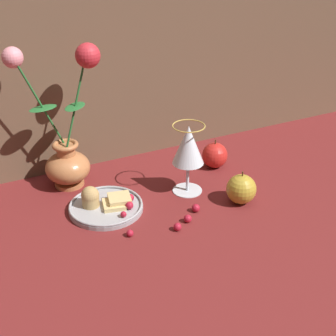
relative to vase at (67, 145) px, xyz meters
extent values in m
plane|color=maroon|center=(0.16, -0.17, -0.11)|extent=(2.40, 2.40, 0.00)
cylinder|color=#B77042|center=(0.00, 0.00, -0.11)|extent=(0.08, 0.08, 0.01)
ellipsoid|color=#B77042|center=(0.00, 0.00, -0.06)|extent=(0.11, 0.11, 0.08)
cylinder|color=#B77042|center=(0.00, 0.00, -0.02)|extent=(0.05, 0.05, 0.04)
torus|color=#B77042|center=(0.00, 0.00, 0.00)|extent=(0.07, 0.07, 0.01)
cylinder|color=#23662D|center=(-0.05, 0.01, 0.11)|extent=(0.10, 0.02, 0.23)
ellipsoid|color=#23662D|center=(-0.04, 0.01, 0.10)|extent=(0.08, 0.06, 0.00)
sphere|color=pink|center=(-0.09, 0.02, 0.23)|extent=(0.05, 0.05, 0.05)
cylinder|color=#23662D|center=(0.03, -0.01, 0.11)|extent=(0.08, 0.02, 0.22)
ellipsoid|color=#23662D|center=(0.03, -0.01, 0.10)|extent=(0.08, 0.08, 0.00)
sphere|color=red|center=(0.07, -0.01, 0.22)|extent=(0.06, 0.06, 0.06)
cylinder|color=#A3A3A8|center=(0.04, -0.15, -0.11)|extent=(0.18, 0.18, 0.01)
torus|color=#A3A3A8|center=(0.04, -0.15, -0.10)|extent=(0.18, 0.18, 0.01)
cylinder|color=tan|center=(0.01, -0.14, -0.09)|extent=(0.04, 0.04, 0.03)
sphere|color=tan|center=(0.01, -0.14, -0.07)|extent=(0.04, 0.04, 0.04)
cube|color=#DBBC7A|center=(0.06, -0.16, -0.10)|extent=(0.06, 0.06, 0.01)
cube|color=#DBBC7A|center=(0.07, -0.16, -0.09)|extent=(0.06, 0.06, 0.01)
sphere|color=#AD192D|center=(0.06, -0.21, -0.10)|extent=(0.01, 0.01, 0.01)
sphere|color=#AD192D|center=(0.09, -0.19, -0.09)|extent=(0.02, 0.02, 0.02)
sphere|color=#AD192D|center=(0.10, -0.16, -0.09)|extent=(0.02, 0.02, 0.02)
cylinder|color=silver|center=(0.26, -0.16, -0.11)|extent=(0.08, 0.08, 0.00)
cylinder|color=silver|center=(0.26, -0.16, -0.07)|extent=(0.01, 0.01, 0.08)
cone|color=silver|center=(0.26, -0.16, 0.02)|extent=(0.08, 0.08, 0.10)
cone|color=maroon|center=(0.26, -0.16, 0.00)|extent=(0.07, 0.07, 0.07)
torus|color=gold|center=(0.26, -0.16, 0.07)|extent=(0.08, 0.08, 0.00)
sphere|color=#B2932D|center=(0.35, -0.27, -0.08)|extent=(0.07, 0.07, 0.07)
cylinder|color=#4C3319|center=(0.35, -0.27, -0.03)|extent=(0.00, 0.00, 0.01)
sphere|color=red|center=(0.39, -0.08, -0.08)|extent=(0.07, 0.07, 0.07)
cylinder|color=#4C3319|center=(0.39, -0.08, -0.04)|extent=(0.00, 0.00, 0.01)
sphere|color=#AD192D|center=(0.19, -0.28, -0.10)|extent=(0.02, 0.02, 0.02)
sphere|color=#AD192D|center=(0.23, -0.25, -0.10)|extent=(0.02, 0.02, 0.02)
sphere|color=#AD192D|center=(0.05, -0.28, -0.11)|extent=(0.02, 0.02, 0.02)
sphere|color=#AD192D|center=(0.16, -0.30, -0.10)|extent=(0.02, 0.02, 0.02)
camera|label=1|loc=(-0.24, -1.05, 0.50)|focal=50.00mm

